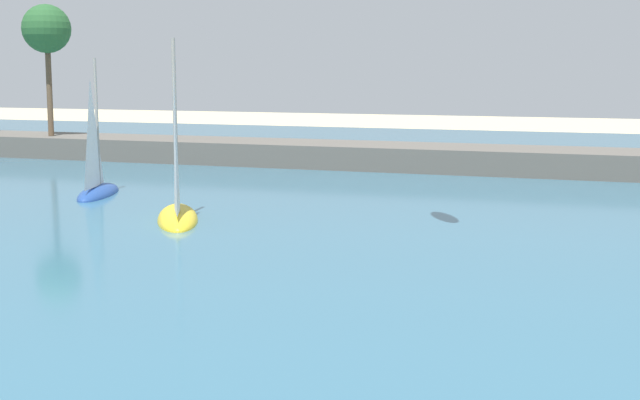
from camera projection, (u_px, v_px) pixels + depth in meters
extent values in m
cube|color=#386B84|center=(489.00, 183.00, 54.82)|extent=(220.00, 91.27, 0.06)
cube|color=#605B54|center=(498.00, 160.00, 59.97)|extent=(114.32, 6.00, 1.80)
cylinder|color=brown|center=(49.00, 83.00, 69.68)|extent=(0.72, 0.94, 8.86)
sphere|color=#285B2D|center=(46.00, 29.00, 68.98)|extent=(4.00, 4.00, 4.00)
ellipsoid|color=#234793|center=(99.00, 195.00, 49.34)|extent=(3.33, 6.17, 1.18)
cylinder|color=gray|center=(97.00, 122.00, 48.96)|extent=(0.18, 0.18, 7.39)
pyramid|color=white|center=(92.00, 133.00, 48.06)|extent=(0.90, 2.61, 6.28)
ellipsoid|color=yellow|center=(178.00, 220.00, 41.16)|extent=(4.77, 6.71, 1.31)
cylinder|color=gray|center=(175.00, 123.00, 40.73)|extent=(0.20, 0.20, 8.18)
pyramid|color=white|center=(175.00, 138.00, 39.75)|extent=(1.54, 2.70, 6.96)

